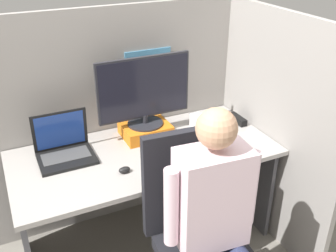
{
  "coord_description": "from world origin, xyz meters",
  "views": [
    {
      "loc": [
        -0.76,
        -1.57,
        1.98
      ],
      "look_at": [
        0.07,
        0.19,
        0.97
      ],
      "focal_mm": 42.0,
      "sensor_mm": 36.0,
      "label": 1
    }
  ],
  "objects_px": {
    "monitor": "(144,91)",
    "person": "(218,218)",
    "office_chair": "(197,231)",
    "carrot_toy": "(209,157)",
    "paper_box": "(145,130)",
    "stapler": "(238,119)",
    "laptop": "(65,150)",
    "coffee_mug": "(196,120)"
  },
  "relations": [
    {
      "from": "paper_box",
      "to": "monitor",
      "type": "distance_m",
      "value": 0.27
    },
    {
      "from": "paper_box",
      "to": "person",
      "type": "distance_m",
      "value": 0.94
    },
    {
      "from": "coffee_mug",
      "to": "carrot_toy",
      "type": "bearing_deg",
      "value": -108.74
    },
    {
      "from": "paper_box",
      "to": "laptop",
      "type": "distance_m",
      "value": 0.54
    },
    {
      "from": "monitor",
      "to": "carrot_toy",
      "type": "distance_m",
      "value": 0.58
    },
    {
      "from": "office_chair",
      "to": "person",
      "type": "distance_m",
      "value": 0.26
    },
    {
      "from": "stapler",
      "to": "person",
      "type": "height_order",
      "value": "person"
    },
    {
      "from": "carrot_toy",
      "to": "coffee_mug",
      "type": "height_order",
      "value": "coffee_mug"
    },
    {
      "from": "person",
      "to": "paper_box",
      "type": "bearing_deg",
      "value": 88.7
    },
    {
      "from": "monitor",
      "to": "stapler",
      "type": "height_order",
      "value": "monitor"
    },
    {
      "from": "carrot_toy",
      "to": "person",
      "type": "relative_size",
      "value": 0.1
    },
    {
      "from": "stapler",
      "to": "office_chair",
      "type": "height_order",
      "value": "office_chair"
    },
    {
      "from": "carrot_toy",
      "to": "office_chair",
      "type": "distance_m",
      "value": 0.47
    },
    {
      "from": "person",
      "to": "monitor",
      "type": "bearing_deg",
      "value": 88.7
    },
    {
      "from": "laptop",
      "to": "person",
      "type": "bearing_deg",
      "value": -59.8
    },
    {
      "from": "monitor",
      "to": "person",
      "type": "relative_size",
      "value": 0.47
    },
    {
      "from": "stapler",
      "to": "carrot_toy",
      "type": "xyz_separation_m",
      "value": [
        -0.44,
        -0.34,
        -0.0
      ]
    },
    {
      "from": "monitor",
      "to": "office_chair",
      "type": "bearing_deg",
      "value": -92.52
    },
    {
      "from": "office_chair",
      "to": "coffee_mug",
      "type": "height_order",
      "value": "office_chair"
    },
    {
      "from": "monitor",
      "to": "laptop",
      "type": "relative_size",
      "value": 1.87
    },
    {
      "from": "stapler",
      "to": "carrot_toy",
      "type": "relative_size",
      "value": 1.24
    },
    {
      "from": "laptop",
      "to": "coffee_mug",
      "type": "distance_m",
      "value": 0.91
    },
    {
      "from": "laptop",
      "to": "stapler",
      "type": "distance_m",
      "value": 1.21
    },
    {
      "from": "stapler",
      "to": "laptop",
      "type": "bearing_deg",
      "value": 177.56
    },
    {
      "from": "paper_box",
      "to": "carrot_toy",
      "type": "bearing_deg",
      "value": -62.3
    },
    {
      "from": "paper_box",
      "to": "coffee_mug",
      "type": "distance_m",
      "value": 0.37
    },
    {
      "from": "paper_box",
      "to": "carrot_toy",
      "type": "xyz_separation_m",
      "value": [
        0.23,
        -0.43,
        -0.02
      ]
    },
    {
      "from": "paper_box",
      "to": "coffee_mug",
      "type": "height_order",
      "value": "coffee_mug"
    },
    {
      "from": "person",
      "to": "coffee_mug",
      "type": "bearing_deg",
      "value": 66.95
    },
    {
      "from": "monitor",
      "to": "carrot_toy",
      "type": "bearing_deg",
      "value": -62.46
    },
    {
      "from": "monitor",
      "to": "carrot_toy",
      "type": "height_order",
      "value": "monitor"
    },
    {
      "from": "paper_box",
      "to": "person",
      "type": "xyz_separation_m",
      "value": [
        -0.02,
        -0.94,
        -0.01
      ]
    },
    {
      "from": "carrot_toy",
      "to": "coffee_mug",
      "type": "xyz_separation_m",
      "value": [
        0.14,
        0.41,
        0.03
      ]
    },
    {
      "from": "paper_box",
      "to": "monitor",
      "type": "height_order",
      "value": "monitor"
    },
    {
      "from": "office_chair",
      "to": "person",
      "type": "bearing_deg",
      "value": -85.36
    },
    {
      "from": "laptop",
      "to": "office_chair",
      "type": "xyz_separation_m",
      "value": [
        0.51,
        -0.73,
        -0.23
      ]
    },
    {
      "from": "coffee_mug",
      "to": "monitor",
      "type": "bearing_deg",
      "value": 175.42
    },
    {
      "from": "monitor",
      "to": "laptop",
      "type": "height_order",
      "value": "monitor"
    },
    {
      "from": "monitor",
      "to": "stapler",
      "type": "bearing_deg",
      "value": -8.51
    },
    {
      "from": "paper_box",
      "to": "coffee_mug",
      "type": "relative_size",
      "value": 3.32
    },
    {
      "from": "stapler",
      "to": "office_chair",
      "type": "bearing_deg",
      "value": -135.77
    },
    {
      "from": "paper_box",
      "to": "monitor",
      "type": "xyz_separation_m",
      "value": [
        0.0,
        0.0,
        0.27
      ]
    }
  ]
}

